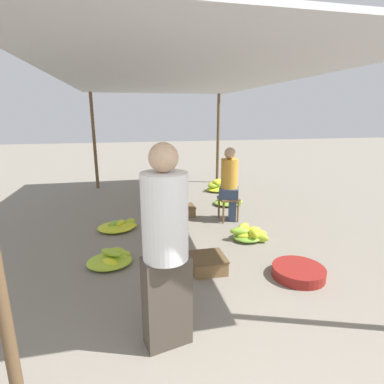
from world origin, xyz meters
name	(u,v)px	position (x,y,z in m)	size (l,w,h in m)	color
canopy_post_back_left	(94,142)	(-1.64, 6.52, 1.21)	(0.08, 0.08, 2.41)	brown
canopy_post_back_right	(218,140)	(1.64, 6.52, 1.21)	(0.08, 0.08, 2.41)	brown
canopy_tarp	(178,78)	(0.00, 3.41, 2.43)	(3.67, 6.62, 0.04)	#B2B2B7
vendor_foreground	(166,247)	(-0.59, 0.66, 0.88)	(0.43, 0.43, 1.69)	#4C4238
stool	(228,202)	(0.90, 3.44, 0.34)	(0.34, 0.34, 0.43)	brown
vendor_seated	(230,183)	(0.92, 3.44, 0.69)	(0.44, 0.44, 1.33)	#384766
basin_black	(298,272)	(1.07, 1.38, 0.06)	(0.62, 0.62, 0.12)	maroon
banana_pile_left_0	(112,258)	(-1.11, 2.19, 0.07)	(0.57, 0.52, 0.20)	#ABC92D
banana_pile_left_1	(119,226)	(-1.05, 3.39, 0.06)	(0.66, 0.53, 0.17)	yellow
banana_pile_right_0	(250,234)	(0.93, 2.52, 0.09)	(0.59, 0.48, 0.23)	yellow
banana_pile_right_1	(217,187)	(1.32, 5.53, 0.11)	(0.57, 0.50, 0.32)	yellow
banana_pile_right_2	(227,201)	(1.21, 4.38, 0.08)	(0.61, 0.63, 0.22)	#94BF32
crate_near	(208,263)	(0.06, 1.75, 0.10)	(0.42, 0.42, 0.19)	brown
crate_mid	(184,210)	(0.17, 3.89, 0.09)	(0.39, 0.39, 0.19)	brown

